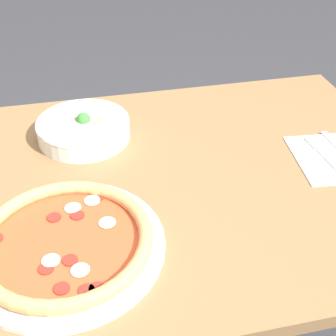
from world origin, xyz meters
TOP-DOWN VIEW (x-y plane):
  - dining_table at (0.00, 0.00)m, footprint 1.16×0.79m
  - pizza at (-0.20, -0.16)m, footprint 0.35×0.35m
  - bowl at (-0.14, 0.20)m, footprint 0.22×0.22m
  - fork at (0.38, -0.01)m, footprint 0.02×0.17m

SIDE VIEW (x-z plane):
  - dining_table at x=0.00m, z-range 0.25..0.99m
  - fork at x=0.38m, z-range 0.74..0.75m
  - pizza at x=-0.20m, z-range 0.74..0.78m
  - bowl at x=-0.14m, z-range 0.73..0.80m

